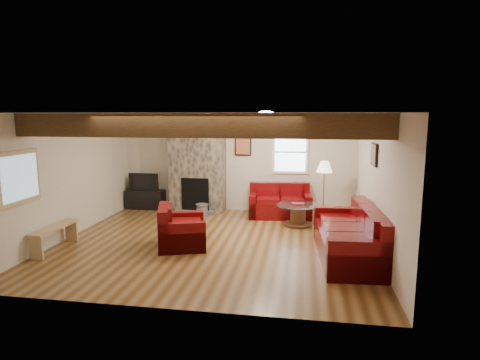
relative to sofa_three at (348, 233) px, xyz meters
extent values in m
plane|color=#593817|center=(-2.48, 0.43, -0.45)|extent=(8.00, 8.00, 0.00)
plane|color=white|center=(-2.48, 0.43, 2.05)|extent=(8.00, 8.00, 0.00)
plane|color=beige|center=(-2.48, 3.18, 0.80)|extent=(8.00, 0.00, 8.00)
plane|color=beige|center=(-2.48, -2.32, 0.80)|extent=(8.00, 0.00, 8.00)
plane|color=beige|center=(-5.48, 0.43, 0.80)|extent=(0.00, 7.50, 7.50)
plane|color=beige|center=(0.52, 0.43, 0.80)|extent=(0.00, 7.50, 7.50)
cube|color=#351E10|center=(-2.48, -0.82, 1.86)|extent=(6.00, 0.36, 0.38)
cube|color=#36302A|center=(-3.48, 2.93, 0.80)|extent=(1.40, 0.50, 2.50)
cube|color=black|center=(-3.48, 2.68, 0.00)|extent=(0.70, 0.06, 0.90)
cube|color=#36302A|center=(-3.48, 2.63, -0.41)|extent=(1.00, 0.25, 0.08)
cylinder|color=#4C2C18|center=(-0.89, 1.94, -0.43)|extent=(0.65, 0.65, 0.04)
cylinder|color=#4C2C18|center=(-0.89, 1.94, -0.23)|extent=(0.35, 0.35, 0.44)
cylinder|color=silver|center=(-0.89, 1.94, 0.02)|extent=(0.98, 0.98, 0.02)
cube|color=maroon|center=(-0.89, 1.94, 0.05)|extent=(0.27, 0.20, 0.03)
cube|color=black|center=(-4.93, 2.96, -0.20)|extent=(1.00, 0.40, 0.50)
imported|color=black|center=(-4.93, 2.96, 0.28)|extent=(0.80, 0.10, 0.46)
cylinder|color=#A98446|center=(-0.32, 2.41, -0.43)|extent=(0.25, 0.25, 0.03)
cylinder|color=#A98446|center=(-0.32, 2.41, 0.19)|extent=(0.03, 0.03, 1.27)
cone|color=beige|center=(-0.32, 2.41, 0.84)|extent=(0.36, 0.36, 0.25)
camera|label=1|loc=(-0.79, -6.94, 2.03)|focal=30.00mm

